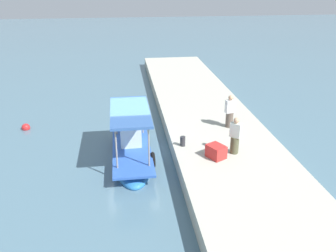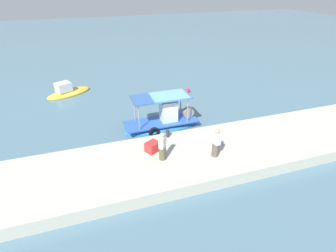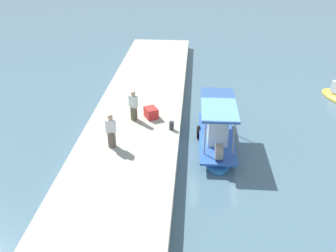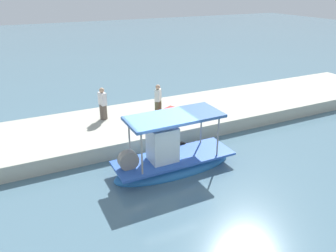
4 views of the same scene
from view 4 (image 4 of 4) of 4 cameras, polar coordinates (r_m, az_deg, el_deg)
ground_plane at (r=14.03m, az=-1.26°, el=-7.92°), size 120.00×120.00×0.00m
dock_quay at (r=17.52m, az=-7.29°, el=-0.07°), size 36.00×5.05×0.72m
main_fishing_boat at (r=13.97m, az=0.64°, el=-5.86°), size 5.37×1.91×2.81m
fisherman_near_bollard at (r=17.79m, az=-1.73°, el=4.35°), size 0.52×0.53×1.67m
fisherman_by_crate at (r=17.45m, az=-11.22°, el=3.58°), size 0.45×0.53×1.71m
mooring_bollard at (r=15.80m, az=-1.81°, el=-0.28°), size 0.24×0.24×0.45m
cargo_crate at (r=17.31m, az=0.49°, el=2.14°), size 0.95×0.90×0.57m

